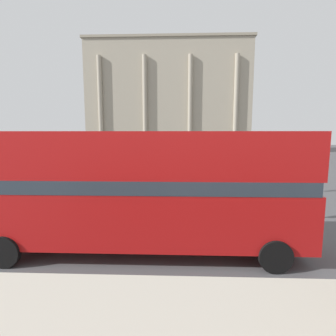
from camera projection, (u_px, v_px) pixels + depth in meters
double_decker_bus at (142, 187)px, 9.27m from camera, size 11.47×2.68×4.40m
plaza_building_left at (169, 100)px, 60.40m from camera, size 35.22×15.08×23.96m
traffic_light_near at (257, 179)px, 11.95m from camera, size 0.42×0.24×3.45m
traffic_light_mid at (271, 161)px, 17.87m from camera, size 0.42×0.24×3.80m
traffic_light_far at (172, 152)px, 25.52m from camera, size 0.42×0.24×3.85m
pedestrian_white at (176, 188)px, 16.68m from camera, size 0.32×0.32×1.59m
pedestrian_blue at (216, 162)px, 29.95m from camera, size 0.32×0.32×1.81m
pedestrian_grey at (176, 160)px, 33.70m from camera, size 0.32×0.32×1.68m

